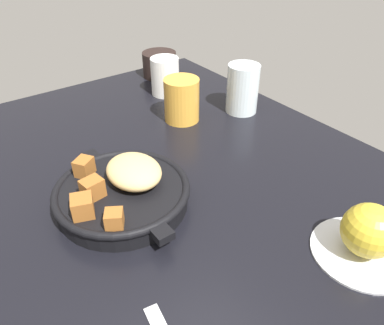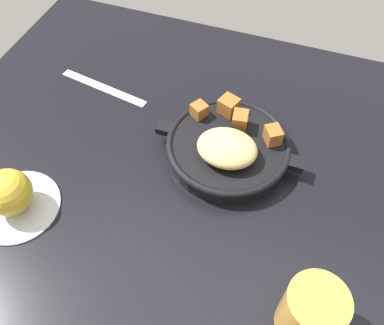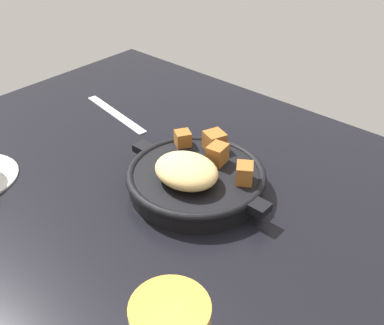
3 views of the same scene
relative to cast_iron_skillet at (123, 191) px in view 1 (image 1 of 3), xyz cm
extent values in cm
cube|color=black|center=(1.49, 5.83, -3.57)|extent=(96.93, 77.49, 2.40)
cylinder|color=black|center=(0.04, -0.15, -0.86)|extent=(19.23, 19.23, 3.02)
torus|color=black|center=(0.04, -0.15, 0.41)|extent=(20.05, 20.05, 1.20)
cube|color=black|center=(10.87, -0.15, 0.20)|extent=(2.64, 2.40, 1.20)
cube|color=black|center=(-10.78, -0.15, 0.20)|extent=(2.64, 2.40, 1.20)
ellipsoid|color=tan|center=(-0.31, 2.27, 2.42)|extent=(9.35, 7.69, 3.53)
cube|color=#935623|center=(-0.57, -4.15, 2.09)|extent=(2.77, 3.18, 2.86)
cube|color=#935623|center=(-6.28, -2.97, 2.00)|extent=(3.38, 3.50, 2.70)
cube|color=#935623|center=(2.09, -6.77, 2.05)|extent=(3.68, 3.62, 2.79)
cube|color=#935623|center=(6.47, -4.42, 1.80)|extent=(3.15, 3.15, 2.29)
cylinder|color=#B7BABF|center=(26.86, 19.91, -2.07)|extent=(12.85, 12.85, 0.60)
sphere|color=gold|center=(26.86, 19.91, 1.67)|extent=(6.88, 6.88, 6.88)
cylinder|color=white|center=(-29.36, 26.65, 1.91)|extent=(6.44, 6.44, 8.56)
cylinder|color=black|center=(-39.50, 31.50, 0.73)|extent=(8.60, 8.60, 6.19)
cylinder|color=gold|center=(-16.54, 22.30, 2.04)|extent=(7.16, 7.16, 8.82)
cylinder|color=silver|center=(-12.17, 34.88, 2.75)|extent=(6.67, 6.67, 10.24)
camera|label=1|loc=(40.32, -17.19, 34.68)|focal=34.97mm
camera|label=2|loc=(-8.38, 40.67, 50.76)|focal=38.30mm
camera|label=3|loc=(-34.70, 39.93, 38.30)|focal=42.92mm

